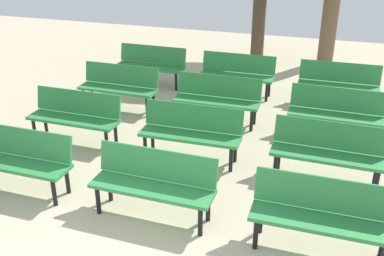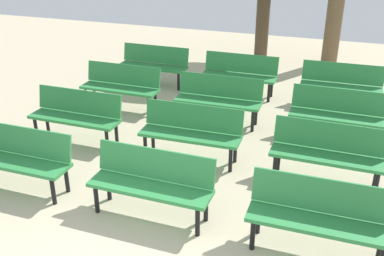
{
  "view_description": "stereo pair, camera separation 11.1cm",
  "coord_description": "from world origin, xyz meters",
  "px_view_note": "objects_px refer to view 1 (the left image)",
  "views": [
    {
      "loc": [
        1.99,
        -2.92,
        3.53
      ],
      "look_at": [
        0.0,
        3.16,
        0.55
      ],
      "focal_mm": 42.26,
      "sensor_mm": 36.0,
      "label": 1
    },
    {
      "loc": [
        2.09,
        -2.89,
        3.53
      ],
      "look_at": [
        0.0,
        3.16,
        0.55
      ],
      "focal_mm": 42.26,
      "sensor_mm": 36.0,
      "label": 2
    }
  ],
  "objects_px": {
    "bench_r0_c2": "(322,212)",
    "bench_r2_c1": "(218,97)",
    "bench_r0_c0": "(18,156)",
    "bench_r1_c2": "(328,149)",
    "bench_r2_c0": "(119,84)",
    "bench_r3_c1": "(237,72)",
    "bench_r0_c1": "(154,180)",
    "bench_r3_c0": "(151,63)",
    "bench_r1_c0": "(75,114)",
    "bench_r2_c2": "(336,111)",
    "bench_r1_c1": "(191,130)",
    "tree_1": "(330,17)",
    "bench_r3_c2": "(339,82)"
  },
  "relations": [
    {
      "from": "bench_r1_c2",
      "to": "bench_r0_c0",
      "type": "bearing_deg",
      "value": -157.82
    },
    {
      "from": "bench_r0_c0",
      "to": "tree_1",
      "type": "xyz_separation_m",
      "value": [
        3.78,
        7.77,
        0.7
      ]
    },
    {
      "from": "bench_r0_c2",
      "to": "bench_r2_c2",
      "type": "xyz_separation_m",
      "value": [
        0.04,
        3.14,
        0.0
      ]
    },
    {
      "from": "bench_r0_c0",
      "to": "tree_1",
      "type": "height_order",
      "value": "tree_1"
    },
    {
      "from": "bench_r2_c0",
      "to": "tree_1",
      "type": "distance_m",
      "value": 6.0
    },
    {
      "from": "bench_r1_c2",
      "to": "bench_r2_c0",
      "type": "xyz_separation_m",
      "value": [
        -4.12,
        1.59,
        0.0
      ]
    },
    {
      "from": "bench_r0_c0",
      "to": "bench_r0_c2",
      "type": "xyz_separation_m",
      "value": [
        4.13,
        -0.04,
        0.0
      ]
    },
    {
      "from": "bench_r0_c1",
      "to": "bench_r1_c2",
      "type": "height_order",
      "value": "same"
    },
    {
      "from": "bench_r0_c2",
      "to": "bench_r2_c1",
      "type": "distance_m",
      "value": 3.79
    },
    {
      "from": "bench_r3_c0",
      "to": "bench_r1_c2",
      "type": "bearing_deg",
      "value": -37.08
    },
    {
      "from": "bench_r2_c2",
      "to": "bench_r3_c2",
      "type": "height_order",
      "value": "same"
    },
    {
      "from": "bench_r0_c2",
      "to": "tree_1",
      "type": "height_order",
      "value": "tree_1"
    },
    {
      "from": "bench_r0_c0",
      "to": "bench_r0_c1",
      "type": "xyz_separation_m",
      "value": [
        2.05,
        0.0,
        0.0
      ]
    },
    {
      "from": "bench_r0_c0",
      "to": "bench_r0_c1",
      "type": "height_order",
      "value": "same"
    },
    {
      "from": "bench_r0_c0",
      "to": "bench_r2_c1",
      "type": "height_order",
      "value": "same"
    },
    {
      "from": "bench_r3_c1",
      "to": "bench_r2_c0",
      "type": "bearing_deg",
      "value": -143.4
    },
    {
      "from": "bench_r0_c0",
      "to": "bench_r2_c0",
      "type": "bearing_deg",
      "value": 90.66
    },
    {
      "from": "bench_r2_c0",
      "to": "bench_r2_c1",
      "type": "relative_size",
      "value": 1.0
    },
    {
      "from": "bench_r2_c0",
      "to": "bench_r3_c2",
      "type": "bearing_deg",
      "value": 20.75
    },
    {
      "from": "bench_r0_c1",
      "to": "bench_r3_c1",
      "type": "bearing_deg",
      "value": 90.87
    },
    {
      "from": "bench_r1_c1",
      "to": "bench_r3_c2",
      "type": "height_order",
      "value": "same"
    },
    {
      "from": "bench_r0_c2",
      "to": "bench_r1_c0",
      "type": "distance_m",
      "value": 4.48
    },
    {
      "from": "bench_r2_c1",
      "to": "bench_r2_c2",
      "type": "relative_size",
      "value": 1.0
    },
    {
      "from": "bench_r1_c2",
      "to": "bench_r3_c1",
      "type": "distance_m",
      "value": 3.72
    },
    {
      "from": "bench_r2_c0",
      "to": "bench_r3_c0",
      "type": "bearing_deg",
      "value": 89.46
    },
    {
      "from": "bench_r3_c2",
      "to": "bench_r1_c1",
      "type": "bearing_deg",
      "value": -125.51
    },
    {
      "from": "bench_r2_c1",
      "to": "bench_r3_c1",
      "type": "bearing_deg",
      "value": 88.27
    },
    {
      "from": "bench_r2_c1",
      "to": "tree_1",
      "type": "bearing_deg",
      "value": 68.48
    },
    {
      "from": "bench_r3_c0",
      "to": "bench_r3_c2",
      "type": "height_order",
      "value": "same"
    },
    {
      "from": "bench_r0_c1",
      "to": "bench_r0_c2",
      "type": "relative_size",
      "value": 1.0
    },
    {
      "from": "bench_r0_c1",
      "to": "bench_r2_c0",
      "type": "xyz_separation_m",
      "value": [
        -2.06,
        3.16,
        0.0
      ]
    },
    {
      "from": "tree_1",
      "to": "bench_r1_c2",
      "type": "bearing_deg",
      "value": -86.89
    },
    {
      "from": "bench_r2_c0",
      "to": "bench_r3_c2",
      "type": "xyz_separation_m",
      "value": [
        4.18,
        1.53,
        0.0
      ]
    },
    {
      "from": "bench_r0_c0",
      "to": "bench_r0_c1",
      "type": "bearing_deg",
      "value": 0.52
    },
    {
      "from": "bench_r1_c1",
      "to": "bench_r2_c2",
      "type": "xyz_separation_m",
      "value": [
        2.15,
        1.51,
        0.0
      ]
    },
    {
      "from": "bench_r1_c0",
      "to": "bench_r0_c0",
      "type": "bearing_deg",
      "value": -87.69
    },
    {
      "from": "bench_r0_c0",
      "to": "bench_r1_c2",
      "type": "xyz_separation_m",
      "value": [
        4.11,
        1.58,
        0.0
      ]
    },
    {
      "from": "bench_r1_c2",
      "to": "tree_1",
      "type": "bearing_deg",
      "value": 94.34
    },
    {
      "from": "bench_r0_c2",
      "to": "bench_r2_c1",
      "type": "xyz_separation_m",
      "value": [
        -2.09,
        3.16,
        0.0
      ]
    },
    {
      "from": "bench_r1_c1",
      "to": "bench_r3_c1",
      "type": "bearing_deg",
      "value": 88.19
    },
    {
      "from": "bench_r1_c2",
      "to": "bench_r2_c1",
      "type": "relative_size",
      "value": 1.0
    },
    {
      "from": "bench_r1_c2",
      "to": "bench_r2_c0",
      "type": "bearing_deg",
      "value": 160.19
    },
    {
      "from": "bench_r1_c0",
      "to": "bench_r3_c1",
      "type": "distance_m",
      "value": 3.76
    },
    {
      "from": "bench_r2_c1",
      "to": "bench_r0_c2",
      "type": "bearing_deg",
      "value": -57.62
    },
    {
      "from": "bench_r1_c1",
      "to": "tree_1",
      "type": "xyz_separation_m",
      "value": [
        1.75,
        6.17,
        0.7
      ]
    },
    {
      "from": "bench_r0_c1",
      "to": "bench_r1_c0",
      "type": "bearing_deg",
      "value": 144.12
    },
    {
      "from": "bench_r0_c0",
      "to": "bench_r0_c2",
      "type": "height_order",
      "value": "same"
    },
    {
      "from": "bench_r1_c0",
      "to": "bench_r2_c2",
      "type": "relative_size",
      "value": 1.0
    },
    {
      "from": "bench_r1_c0",
      "to": "bench_r1_c2",
      "type": "bearing_deg",
      "value": 0.57
    },
    {
      "from": "bench_r2_c1",
      "to": "tree_1",
      "type": "xyz_separation_m",
      "value": [
        1.73,
        4.65,
        0.7
      ]
    }
  ]
}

